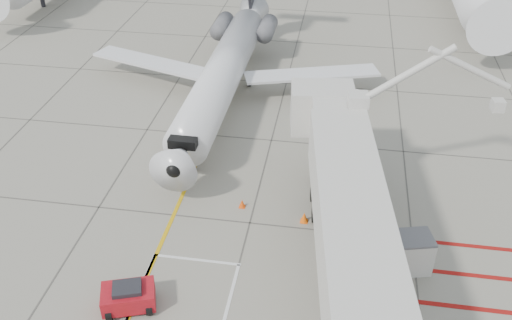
# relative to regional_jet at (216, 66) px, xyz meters

# --- Properties ---
(ground_plane) EXTENTS (260.00, 260.00, 0.00)m
(ground_plane) POSITION_rel_regional_jet_xyz_m (3.96, -14.57, -3.57)
(ground_plane) COLOR gray
(ground_plane) RESTS_ON ground
(regional_jet) EXTENTS (21.82, 27.40, 7.13)m
(regional_jet) POSITION_rel_regional_jet_xyz_m (0.00, 0.00, 0.00)
(regional_jet) COLOR silver
(regional_jet) RESTS_ON ground_plane
(jet_bridge) EXTENTS (10.81, 19.11, 7.27)m
(jet_bridge) POSITION_rel_regional_jet_xyz_m (8.72, -14.63, 0.07)
(jet_bridge) COLOR silver
(jet_bridge) RESTS_ON ground_plane
(pushback_tug) EXTENTS (2.52, 2.00, 1.28)m
(pushback_tug) POSITION_rel_regional_jet_xyz_m (-0.13, -16.77, -2.93)
(pushback_tug) COLOR #B0111B
(pushback_tug) RESTS_ON ground_plane
(baggage_cart) EXTENTS (1.73, 1.16, 1.05)m
(baggage_cart) POSITION_rel_regional_jet_xyz_m (7.62, -6.44, -3.04)
(baggage_cart) COLOR #5B5B60
(baggage_cart) RESTS_ON ground_plane
(ground_power_unit) EXTENTS (2.59, 1.90, 1.83)m
(ground_power_unit) POSITION_rel_regional_jet_xyz_m (11.34, -12.60, -2.65)
(ground_power_unit) COLOR silver
(ground_power_unit) RESTS_ON ground_plane
(cone_nose) EXTENTS (0.34, 0.34, 0.47)m
(cone_nose) POSITION_rel_regional_jet_xyz_m (3.35, -9.35, -3.33)
(cone_nose) COLOR #F64E0C
(cone_nose) RESTS_ON ground_plane
(cone_side) EXTENTS (0.40, 0.40, 0.56)m
(cone_side) POSITION_rel_regional_jet_xyz_m (6.64, -10.02, -3.29)
(cone_side) COLOR #FB600D
(cone_side) RESTS_ON ground_plane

